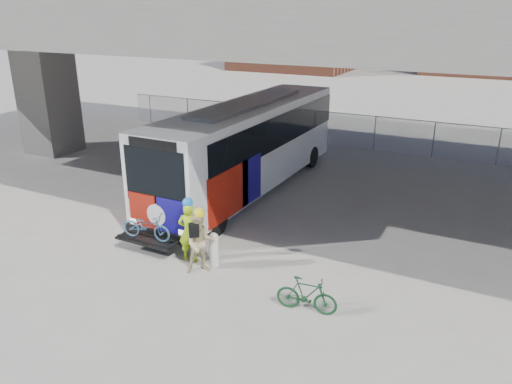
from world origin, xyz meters
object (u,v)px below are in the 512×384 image
Objects in this scene: bollard at (214,248)px; cyclist_tan at (200,242)px; bus at (249,140)px; bike_parked at (307,295)px; cyclist_hivis at (189,230)px.

cyclist_tan is at bearing -109.25° from bollard.
bus is 6.55× the size of cyclist_tan.
bus is at bearing 30.22° from bike_parked.
bollard is at bearing 66.95° from bike_parked.
cyclist_hivis is (1.40, -6.33, -1.14)m from bus.
bus reaches higher than bollard.
cyclist_hivis is 1.02× the size of cyclist_tan.
bollard is 0.94m from cyclist_hivis.
bus is 6.45× the size of cyclist_hivis.
cyclist_hivis is (-0.85, 0.00, 0.39)m from bollard.
cyclist_tan reaches higher than bike_parked.
cyclist_tan is (2.09, -6.78, -1.18)m from bus.
bus is at bearing -94.53° from cyclist_hivis.
bus is 8.30× the size of bike_parked.
bike_parked is at bearing 150.16° from cyclist_hivis.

